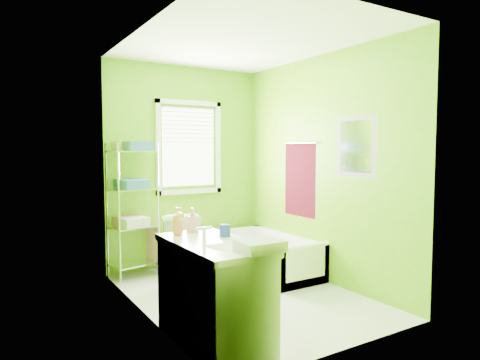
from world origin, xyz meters
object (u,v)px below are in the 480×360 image
wire_shelf_unit (133,194)px  bathtub (268,260)px  toilet (179,243)px  vanity (214,289)px

wire_shelf_unit → bathtub: bearing=-26.7°
toilet → wire_shelf_unit: size_ratio=0.48×
wire_shelf_unit → toilet: bearing=-25.3°
bathtub → wire_shelf_unit: wire_shelf_unit is taller
toilet → vanity: size_ratio=0.70×
bathtub → toilet: toilet is taller
bathtub → wire_shelf_unit: 1.84m
vanity → wire_shelf_unit: bearing=89.1°
bathtub → toilet: size_ratio=1.90×
bathtub → vanity: size_ratio=1.33×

